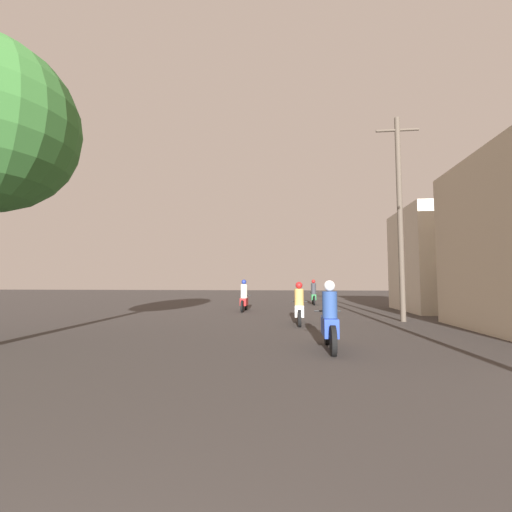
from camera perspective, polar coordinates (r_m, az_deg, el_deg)
name	(u,v)px	position (r m, az deg, el deg)	size (l,w,h in m)	color
motorcycle_blue	(330,322)	(7.75, 12.18, -10.69)	(0.60, 1.90, 1.51)	black
motorcycle_white	(299,307)	(12.08, 7.21, -8.49)	(0.60, 1.97, 1.47)	black
motorcycle_red	(244,299)	(17.30, -2.00, -7.13)	(0.60, 1.93, 1.59)	black
motorcycle_green	(314,295)	(22.65, 9.57, -6.35)	(0.60, 2.02, 1.62)	black
building_right_far	(450,260)	(19.80, 29.58, -0.56)	(4.70, 5.00, 5.16)	beige
utility_pole_far	(400,213)	(14.21, 22.86, 6.62)	(1.60, 0.20, 7.84)	#4C4238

